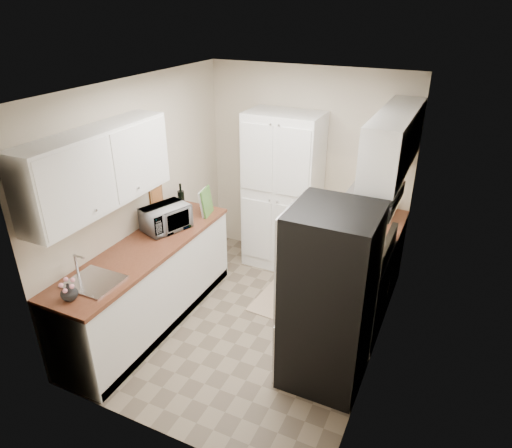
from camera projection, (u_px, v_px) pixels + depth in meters
name	position (u px, v px, depth m)	size (l,w,h in m)	color
ground	(252.00, 321.00, 4.99)	(3.20, 3.20, 0.00)	#7A6B56
room_shell	(249.00, 182.00, 4.27)	(2.64, 3.24, 2.52)	beige
pantry_cabinet	(283.00, 193.00, 5.69)	(0.90, 0.55, 2.00)	white
base_cabinet_left	(150.00, 286.00, 4.83)	(0.60, 2.30, 0.88)	white
countertop_left	(145.00, 248.00, 4.62)	(0.63, 2.33, 0.04)	brown
base_cabinet_right	(371.00, 256.00, 5.38)	(0.60, 0.80, 0.88)	white
countertop_right	(375.00, 221.00, 5.18)	(0.63, 0.83, 0.04)	brown
electric_range	(352.00, 288.00, 4.72)	(0.71, 0.78, 1.13)	#B7B7BC
refrigerator	(329.00, 299.00, 3.92)	(0.70, 0.72, 1.70)	#B7B7BC
microwave	(166.00, 218.00, 4.90)	(0.48, 0.33, 0.27)	silver
wine_bottle	(181.00, 198.00, 5.33)	(0.08, 0.08, 0.31)	black
flower_vase	(69.00, 292.00, 3.77)	(0.14, 0.14, 0.15)	silver
cutting_board	(207.00, 202.00, 5.23)	(0.02, 0.26, 0.32)	#4A7F35
toaster_oven	(374.00, 207.00, 5.22)	(0.31, 0.39, 0.23)	#A7A6AB
fruit_basket	(378.00, 194.00, 5.14)	(0.24, 0.24, 0.10)	orange
kitchen_mat	(278.00, 299.00, 5.35)	(0.47, 0.75, 0.01)	tan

